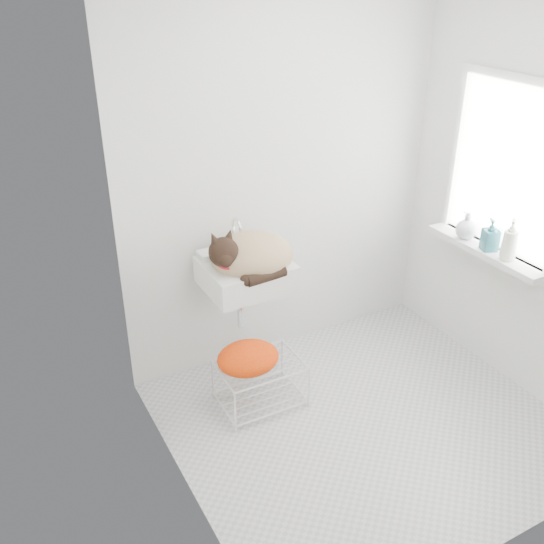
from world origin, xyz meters
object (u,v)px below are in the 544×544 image
sink (246,262)px  wire_rack (260,383)px  cat (248,256)px  bottle_b (488,250)px  bottle_c (465,238)px  bottle_a (506,259)px

sink → wire_rack: sink is taller
wire_rack → sink: bearing=79.5°
sink → cat: bearing=-61.4°
sink → wire_rack: (-0.05, -0.27, -0.70)m
bottle_b → bottle_c: 0.20m
wire_rack → bottle_c: size_ratio=2.81×
sink → wire_rack: size_ratio=1.03×
wire_rack → bottle_b: bearing=-11.5°
sink → bottle_c: bearing=-14.6°
cat → wire_rack: size_ratio=1.15×
sink → bottle_b: bearing=-22.0°
wire_rack → bottle_c: 1.62m
bottle_a → bottle_b: (0.00, 0.15, 0.00)m
bottle_a → wire_rack: bearing=163.0°
bottle_c → cat: bearing=166.0°
bottle_a → bottle_c: size_ratio=1.22×
bottle_a → bottle_c: bearing=90.0°
cat → bottle_c: (1.40, -0.35, -0.04)m
sink → bottle_b: (1.41, -0.57, 0.00)m
cat → bottle_a: cat is taller
sink → bottle_b: 1.52m
bottle_c → sink: bearing=165.4°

